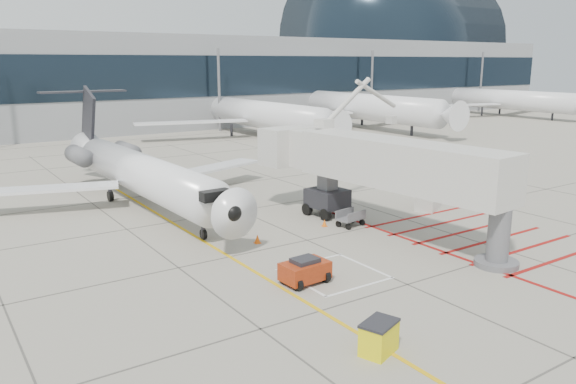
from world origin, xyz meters
TOP-DOWN VIEW (x-y plane):
  - ground_plane at (0.00, 0.00)m, footprint 260.00×260.00m
  - regional_jet at (-5.09, 14.59)m, footprint 24.61×30.68m
  - jet_bridge at (4.91, 1.72)m, footprint 10.82×19.80m
  - pushback_tug at (-3.84, -1.14)m, footprint 2.28×1.50m
  - spill_bin at (-5.44, -7.89)m, footprint 1.62×1.34m
  - baggage_cart at (3.94, 4.81)m, footprint 1.87×1.35m
  - ground_power_unit at (11.17, 4.95)m, footprint 2.53×2.08m
  - cone_nose at (-2.66, 5.17)m, footprint 0.36×0.36m
  - cone_side at (2.57, 5.70)m, footprint 0.32×0.32m
  - terminal_building at (10.00, 70.00)m, footprint 180.00×28.00m
  - terminal_glass_band at (10.00, 55.95)m, footprint 180.00×0.10m
  - terminal_dome at (70.00, 70.00)m, footprint 40.00×28.00m
  - bg_aircraft_c at (21.37, 46.00)m, footprint 32.95×36.61m
  - bg_aircraft_d at (39.75, 46.00)m, footprint 35.55×39.50m
  - bg_aircraft_e at (75.60, 46.00)m, footprint 32.70×36.33m

SIDE VIEW (x-z plane):
  - ground_plane at x=0.00m, z-range 0.00..0.00m
  - cone_side at x=2.57m, z-range 0.00..0.44m
  - cone_nose at x=-2.66m, z-range 0.00..0.51m
  - baggage_cart at x=3.94m, z-range 0.00..1.08m
  - spill_bin at x=-5.44m, z-range 0.00..1.21m
  - pushback_tug at x=-3.84m, z-range 0.00..1.29m
  - ground_power_unit at x=11.17m, z-range 0.00..1.74m
  - jet_bridge at x=4.91m, z-range 0.00..7.61m
  - regional_jet at x=-5.09m, z-range 0.00..7.89m
  - bg_aircraft_e at x=75.60m, z-range 0.00..10.90m
  - bg_aircraft_c at x=21.37m, z-range 0.00..10.98m
  - bg_aircraft_d at x=39.75m, z-range 0.00..11.85m
  - terminal_building at x=10.00m, z-range 0.00..14.00m
  - terminal_glass_band at x=10.00m, z-range 5.00..11.00m
  - terminal_dome at x=70.00m, z-range 0.00..28.00m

